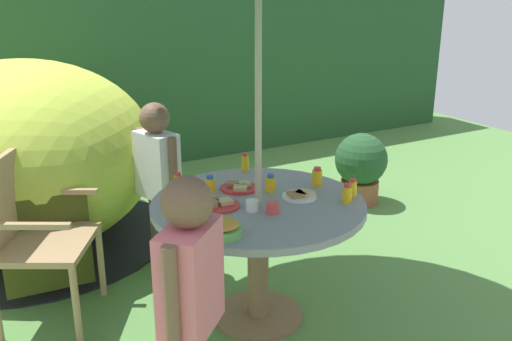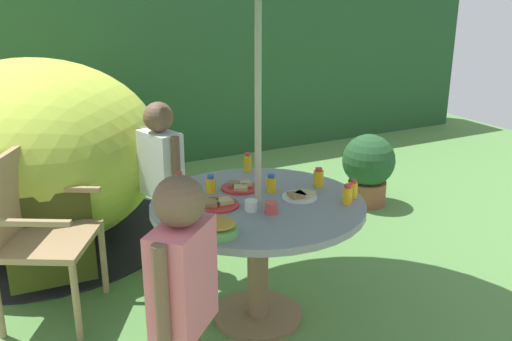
% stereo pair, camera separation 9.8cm
% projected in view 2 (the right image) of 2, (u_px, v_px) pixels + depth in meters
% --- Properties ---
extents(ground_plane, '(10.00, 10.00, 0.02)m').
position_uv_depth(ground_plane, '(258.00, 319.00, 3.31)').
color(ground_plane, '#548442').
extents(hedge_backdrop, '(9.00, 0.70, 1.76)m').
position_uv_depth(hedge_backdrop, '(109.00, 82.00, 5.85)').
color(hedge_backdrop, '#234C28').
rests_on(hedge_backdrop, ground_plane).
extents(garden_table, '(1.17, 1.17, 0.73)m').
position_uv_depth(garden_table, '(258.00, 227.00, 3.12)').
color(garden_table, brown).
rests_on(garden_table, ground_plane).
extents(wooden_chair, '(0.68, 0.70, 0.97)m').
position_uv_depth(wooden_chair, '(32.00, 226.00, 3.18)').
color(wooden_chair, tan).
rests_on(wooden_chair, ground_plane).
extents(dome_tent, '(2.15, 2.15, 1.35)m').
position_uv_depth(dome_tent, '(34.00, 152.00, 4.16)').
color(dome_tent, '#B2C63F').
rests_on(dome_tent, ground_plane).
extents(potted_plant, '(0.46, 0.46, 0.63)m').
position_uv_depth(potted_plant, '(368.00, 167.00, 4.90)').
color(potted_plant, brown).
rests_on(potted_plant, ground_plane).
extents(child_in_white_shirt, '(0.24, 0.38, 1.15)m').
position_uv_depth(child_in_white_shirt, '(161.00, 164.00, 3.69)').
color(child_in_white_shirt, brown).
rests_on(child_in_white_shirt, ground_plane).
extents(child_in_pink_shirt, '(0.34, 0.34, 1.19)m').
position_uv_depth(child_in_pink_shirt, '(183.00, 279.00, 2.22)').
color(child_in_pink_shirt, brown).
rests_on(child_in_pink_shirt, ground_plane).
extents(snack_bowl, '(0.18, 0.18, 0.08)m').
position_uv_depth(snack_bowl, '(220.00, 228.00, 2.65)').
color(snack_bowl, '#66B259').
rests_on(snack_bowl, garden_table).
extents(plate_far_left, '(0.19, 0.19, 0.03)m').
position_uv_depth(plate_far_left, '(300.00, 196.00, 3.12)').
color(plate_far_left, white).
rests_on(plate_far_left, garden_table).
extents(plate_far_right, '(0.22, 0.22, 0.03)m').
position_uv_depth(plate_far_right, '(240.00, 187.00, 3.26)').
color(plate_far_right, red).
rests_on(plate_far_right, garden_table).
extents(plate_center_back, '(0.22, 0.22, 0.03)m').
position_uv_depth(plate_center_back, '(218.00, 204.00, 3.01)').
color(plate_center_back, red).
rests_on(plate_center_back, garden_table).
extents(juice_bottle_near_left, '(0.05, 0.05, 0.11)m').
position_uv_depth(juice_bottle_near_left, '(353.00, 189.00, 3.11)').
color(juice_bottle_near_left, yellow).
rests_on(juice_bottle_near_left, garden_table).
extents(juice_bottle_near_right, '(0.06, 0.06, 0.11)m').
position_uv_depth(juice_bottle_near_right, '(319.00, 178.00, 3.29)').
color(juice_bottle_near_right, yellow).
rests_on(juice_bottle_near_right, garden_table).
extents(juice_bottle_center_front, '(0.05, 0.05, 0.12)m').
position_uv_depth(juice_bottle_center_front, '(248.00, 162.00, 3.56)').
color(juice_bottle_center_front, yellow).
rests_on(juice_bottle_center_front, garden_table).
extents(juice_bottle_mid_left, '(0.06, 0.06, 0.10)m').
position_uv_depth(juice_bottle_mid_left, '(271.00, 184.00, 3.21)').
color(juice_bottle_mid_left, yellow).
rests_on(juice_bottle_mid_left, garden_table).
extents(juice_bottle_mid_right, '(0.05, 0.05, 0.11)m').
position_uv_depth(juice_bottle_mid_right, '(179.00, 182.00, 3.23)').
color(juice_bottle_mid_right, yellow).
rests_on(juice_bottle_mid_right, garden_table).
extents(juice_bottle_front_edge, '(0.05, 0.05, 0.11)m').
position_uv_depth(juice_bottle_front_edge, '(347.00, 195.00, 3.03)').
color(juice_bottle_front_edge, yellow).
rests_on(juice_bottle_front_edge, garden_table).
extents(juice_bottle_back_edge, '(0.06, 0.06, 0.10)m').
position_uv_depth(juice_bottle_back_edge, '(211.00, 185.00, 3.19)').
color(juice_bottle_back_edge, yellow).
rests_on(juice_bottle_back_edge, garden_table).
extents(cup_near, '(0.07, 0.07, 0.06)m').
position_uv_depth(cup_near, '(251.00, 205.00, 2.95)').
color(cup_near, white).
rests_on(cup_near, garden_table).
extents(cup_far, '(0.07, 0.07, 0.06)m').
position_uv_depth(cup_far, '(271.00, 208.00, 2.91)').
color(cup_far, '#E04C47').
rests_on(cup_far, garden_table).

